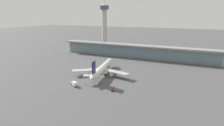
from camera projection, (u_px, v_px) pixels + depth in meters
The scene contains 7 objects.
ground_plane at pixel (102, 78), 154.14m from camera, with size 1200.00×1200.00×0.00m, color #515154.
airliner_on_stand at pixel (102, 69), 160.21m from camera, with size 46.56×61.46×16.51m.
service_truck_near_nose_red at pixel (113, 90), 127.07m from camera, with size 2.69×3.30×2.05m.
service_truck_under_wing_yellow at pixel (74, 84), 135.94m from camera, with size 7.32×6.03×3.10m.
service_truck_mid_apron_grey at pixel (84, 75), 157.04m from camera, with size 4.78×6.47×2.70m.
terminal_building at pixel (135, 51), 222.98m from camera, with size 183.60×12.80×15.20m.
control_tower at pixel (104, 23), 260.71m from camera, with size 12.00×12.00×67.18m.
Camera 1 is at (70.30, -129.02, 48.71)m, focal length 31.24 mm.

